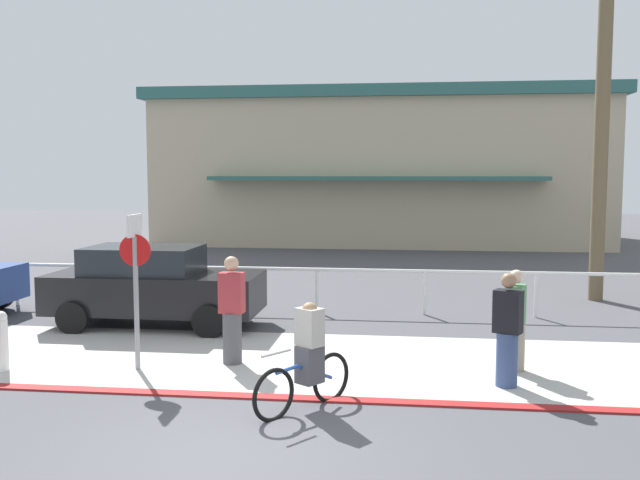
# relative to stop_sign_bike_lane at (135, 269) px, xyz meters

# --- Properties ---
(ground_plane) EXTENTS (80.00, 80.00, 0.00)m
(ground_plane) POSITION_rel_stop_sign_bike_lane_xyz_m (2.30, 6.65, -1.68)
(ground_plane) COLOR #4C4C51
(sidewalk_strip) EXTENTS (44.00, 4.00, 0.02)m
(sidewalk_strip) POSITION_rel_stop_sign_bike_lane_xyz_m (2.30, 0.85, -1.67)
(sidewalk_strip) COLOR beige
(sidewalk_strip) RESTS_ON ground
(curb_paint) EXTENTS (44.00, 0.24, 0.03)m
(curb_paint) POSITION_rel_stop_sign_bike_lane_xyz_m (2.30, -1.15, -1.66)
(curb_paint) COLOR maroon
(curb_paint) RESTS_ON ground
(building_backdrop) EXTENTS (20.37, 11.74, 6.87)m
(building_backdrop) POSITION_rel_stop_sign_bike_lane_xyz_m (3.06, 23.81, 1.78)
(building_backdrop) COLOR #BCAD8E
(building_backdrop) RESTS_ON ground
(rail_fence) EXTENTS (19.82, 0.08, 1.04)m
(rail_fence) POSITION_rel_stop_sign_bike_lane_xyz_m (2.30, 5.15, -0.83)
(rail_fence) COLOR white
(rail_fence) RESTS_ON ground
(stop_sign_bike_lane) EXTENTS (0.52, 0.56, 2.56)m
(stop_sign_bike_lane) POSITION_rel_stop_sign_bike_lane_xyz_m (0.00, 0.00, 0.00)
(stop_sign_bike_lane) COLOR gray
(stop_sign_bike_lane) RESTS_ON ground
(bollard_0) EXTENTS (0.20, 0.20, 1.00)m
(bollard_0) POSITION_rel_stop_sign_bike_lane_xyz_m (-2.15, -0.36, -1.16)
(bollard_0) COLOR white
(bollard_0) RESTS_ON ground
(palm_tree_1) EXTENTS (2.77, 3.29, 9.71)m
(palm_tree_1) POSITION_rel_stop_sign_bike_lane_xyz_m (9.14, 7.61, 5.44)
(palm_tree_1) COLOR brown
(palm_tree_1) RESTS_ON ground
(car_black_1) EXTENTS (4.40, 2.02, 1.69)m
(car_black_1) POSITION_rel_stop_sign_bike_lane_xyz_m (-0.93, 3.26, -0.81)
(car_black_1) COLOR black
(car_black_1) RESTS_ON ground
(cyclist_blue_0) EXTENTS (1.14, 1.49, 1.50)m
(cyclist_blue_0) POSITION_rel_stop_sign_bike_lane_xyz_m (3.02, -1.52, -0.98)
(cyclist_blue_0) COLOR black
(cyclist_blue_0) RESTS_ON ground
(pedestrian_0) EXTENTS (0.47, 0.43, 1.74)m
(pedestrian_0) POSITION_rel_stop_sign_bike_lane_xyz_m (5.87, -0.21, -0.87)
(pedestrian_0) COLOR #384C7A
(pedestrian_0) RESTS_ON ground
(pedestrian_1) EXTENTS (0.41, 0.47, 1.67)m
(pedestrian_1) POSITION_rel_stop_sign_bike_lane_xyz_m (6.12, 0.67, -0.90)
(pedestrian_1) COLOR gray
(pedestrian_1) RESTS_ON ground
(pedestrian_2) EXTENTS (0.42, 0.35, 1.84)m
(pedestrian_2) POSITION_rel_stop_sign_bike_lane_xyz_m (1.45, 0.54, -0.82)
(pedestrian_2) COLOR #4C4C51
(pedestrian_2) RESTS_ON ground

